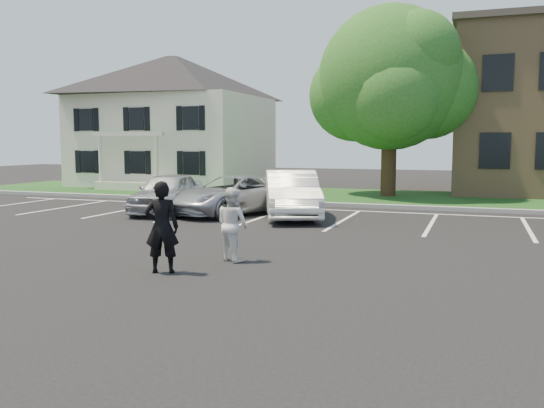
{
  "coord_description": "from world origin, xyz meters",
  "views": [
    {
      "loc": [
        4.13,
        -10.52,
        2.56
      ],
      "look_at": [
        0.0,
        1.0,
        1.25
      ],
      "focal_mm": 38.0,
      "sensor_mm": 36.0,
      "label": 1
    }
  ],
  "objects_px": {
    "house": "(174,121)",
    "car_silver_minivan": "(233,195)",
    "tree": "(393,82)",
    "car_silver_west": "(168,193)",
    "man_white_shirt": "(233,224)",
    "car_white_sedan": "(292,194)",
    "man_black_suit": "(162,227)"
  },
  "relations": [
    {
      "from": "house",
      "to": "car_silver_minivan",
      "type": "relative_size",
      "value": 2.06
    },
    {
      "from": "tree",
      "to": "car_silver_west",
      "type": "bearing_deg",
      "value": -127.5
    },
    {
      "from": "house",
      "to": "man_white_shirt",
      "type": "bearing_deg",
      "value": -57.61
    },
    {
      "from": "house",
      "to": "car_white_sedan",
      "type": "relative_size",
      "value": 2.12
    },
    {
      "from": "tree",
      "to": "car_white_sedan",
      "type": "bearing_deg",
      "value": -103.85
    },
    {
      "from": "tree",
      "to": "man_black_suit",
      "type": "distance_m",
      "value": 18.14
    },
    {
      "from": "man_black_suit",
      "to": "car_white_sedan",
      "type": "height_order",
      "value": "man_black_suit"
    },
    {
      "from": "man_black_suit",
      "to": "man_white_shirt",
      "type": "relative_size",
      "value": 1.14
    },
    {
      "from": "house",
      "to": "car_white_sedan",
      "type": "height_order",
      "value": "house"
    },
    {
      "from": "tree",
      "to": "car_silver_minivan",
      "type": "xyz_separation_m",
      "value": [
        -4.38,
        -8.41,
        -4.65
      ]
    },
    {
      "from": "man_black_suit",
      "to": "man_white_shirt",
      "type": "xyz_separation_m",
      "value": [
        0.83,
        1.55,
        -0.11
      ]
    },
    {
      "from": "man_black_suit",
      "to": "car_silver_west",
      "type": "height_order",
      "value": "man_black_suit"
    },
    {
      "from": "man_white_shirt",
      "to": "car_white_sedan",
      "type": "distance_m",
      "value": 7.4
    },
    {
      "from": "house",
      "to": "tree",
      "type": "bearing_deg",
      "value": -13.73
    },
    {
      "from": "house",
      "to": "man_black_suit",
      "type": "relative_size",
      "value": 5.66
    },
    {
      "from": "car_silver_west",
      "to": "car_white_sedan",
      "type": "distance_m",
      "value": 4.67
    },
    {
      "from": "car_silver_west",
      "to": "car_white_sedan",
      "type": "bearing_deg",
      "value": -5.99
    },
    {
      "from": "house",
      "to": "man_white_shirt",
      "type": "relative_size",
      "value": 6.43
    },
    {
      "from": "car_silver_minivan",
      "to": "man_black_suit",
      "type": "bearing_deg",
      "value": -51.95
    },
    {
      "from": "man_white_shirt",
      "to": "car_white_sedan",
      "type": "height_order",
      "value": "same"
    },
    {
      "from": "car_silver_west",
      "to": "car_white_sedan",
      "type": "relative_size",
      "value": 0.89
    },
    {
      "from": "house",
      "to": "car_silver_minivan",
      "type": "height_order",
      "value": "house"
    },
    {
      "from": "house",
      "to": "car_silver_west",
      "type": "relative_size",
      "value": 2.37
    },
    {
      "from": "car_silver_west",
      "to": "man_white_shirt",
      "type": "bearing_deg",
      "value": -60.35
    },
    {
      "from": "man_black_suit",
      "to": "house",
      "type": "bearing_deg",
      "value": -82.03
    },
    {
      "from": "man_white_shirt",
      "to": "car_silver_west",
      "type": "height_order",
      "value": "man_white_shirt"
    },
    {
      "from": "man_black_suit",
      "to": "car_silver_minivan",
      "type": "bearing_deg",
      "value": -95.69
    },
    {
      "from": "man_black_suit",
      "to": "car_silver_minivan",
      "type": "relative_size",
      "value": 0.36
    },
    {
      "from": "tree",
      "to": "man_white_shirt",
      "type": "bearing_deg",
      "value": -93.99
    },
    {
      "from": "man_black_suit",
      "to": "car_white_sedan",
      "type": "xyz_separation_m",
      "value": [
        -0.17,
        8.88,
        -0.11
      ]
    },
    {
      "from": "tree",
      "to": "car_white_sedan",
      "type": "distance_m",
      "value": 9.95
    },
    {
      "from": "car_white_sedan",
      "to": "tree",
      "type": "bearing_deg",
      "value": 54.14
    }
  ]
}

